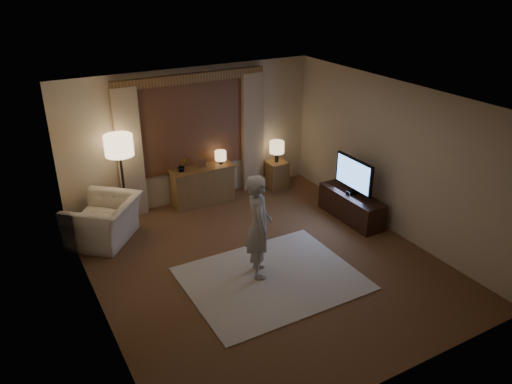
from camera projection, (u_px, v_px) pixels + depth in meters
room at (249, 175)px, 7.66m from camera, size 5.04×5.54×2.64m
rug at (272, 279)px, 7.44m from camera, size 2.50×2.00×0.02m
sideboard at (203, 186)px, 9.68m from camera, size 1.20×0.40×0.70m
picture_frame at (202, 165)px, 9.49m from camera, size 0.16×0.02×0.20m
plant at (182, 166)px, 9.30m from camera, size 0.17×0.13×0.30m
table_lamp_sideboard at (221, 156)px, 9.63m from camera, size 0.22×0.22×0.30m
floor_lamp at (119, 150)px, 8.45m from camera, size 0.49×0.49×1.67m
armchair at (104, 221)px, 8.34m from camera, size 1.49×1.51×0.74m
side_table at (276, 174)px, 10.40m from camera, size 0.40×0.40×0.56m
table_lamp_side at (277, 148)px, 10.16m from camera, size 0.30×0.30×0.44m
tv_stand at (351, 206)px, 9.11m from camera, size 0.45×1.40×0.50m
tv at (354, 175)px, 8.85m from camera, size 0.23×0.94×0.68m
person at (259, 226)px, 7.23m from camera, size 0.57×0.68×1.60m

